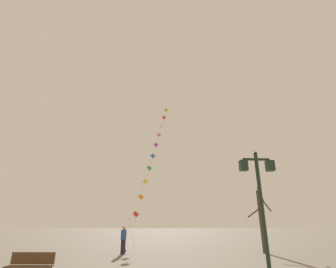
% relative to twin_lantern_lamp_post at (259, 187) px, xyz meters
% --- Properties ---
extents(ground_plane, '(160.00, 160.00, 0.00)m').
position_rel_twin_lantern_lamp_post_xyz_m(ground_plane, '(-3.07, 12.19, -3.15)').
color(ground_plane, '#756B5B').
extents(twin_lantern_lamp_post, '(1.32, 0.28, 4.53)m').
position_rel_twin_lantern_lamp_post_xyz_m(twin_lantern_lamp_post, '(0.00, 0.00, 0.00)').
color(twin_lantern_lamp_post, '#1E2D23').
rests_on(twin_lantern_lamp_post, ground_plane).
extents(kite_train, '(3.42, 9.01, 15.43)m').
position_rel_twin_lantern_lamp_post_xyz_m(kite_train, '(-4.25, 14.77, 5.13)').
color(kite_train, brown).
rests_on(kite_train, ground_plane).
extents(kite_flyer, '(0.33, 0.63, 1.71)m').
position_rel_twin_lantern_lamp_post_xyz_m(kite_flyer, '(-5.96, 8.49, -2.24)').
color(kite_flyer, '#1E1E2D').
rests_on(kite_flyer, ground_plane).
extents(bare_tree, '(1.81, 1.06, 4.33)m').
position_rel_twin_lantern_lamp_post_xyz_m(bare_tree, '(3.41, 8.58, -0.96)').
color(bare_tree, '#4C3826').
rests_on(bare_tree, ground_plane).
extents(park_bench, '(1.63, 0.55, 0.89)m').
position_rel_twin_lantern_lamp_post_xyz_m(park_bench, '(-8.31, 0.86, -2.70)').
color(park_bench, brown).
rests_on(park_bench, ground_plane).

